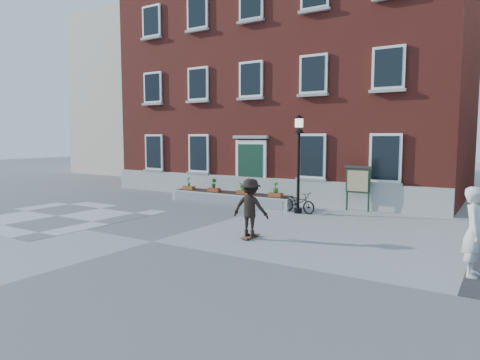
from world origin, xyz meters
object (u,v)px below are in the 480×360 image
Objects in this scene: bystander at (475,232)px; skateboarder at (250,208)px; bicycle at (298,202)px; lamp_post at (299,150)px; notice_board at (358,181)px.

bystander reaches higher than skateboarder.
bystander is 1.09× the size of skateboarder.
bystander is at bearing -116.07° from bicycle.
lamp_post is 5.01m from skateboarder.
skateboarder is at bearing -100.91° from notice_board.
skateboarder is at bearing -82.67° from lamp_post.
bicycle is 0.85× the size of notice_board.
skateboarder reaches higher than bicycle.
lamp_post reaches higher than notice_board.
notice_board reaches higher than bicycle.
bystander is at bearing -37.99° from lamp_post.
skateboarder is (0.65, -4.82, 0.52)m from bicycle.
bicycle is 0.88× the size of skateboarder.
bystander is (6.59, -5.22, 0.57)m from bicycle.
bicycle is at bearing -138.47° from notice_board.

